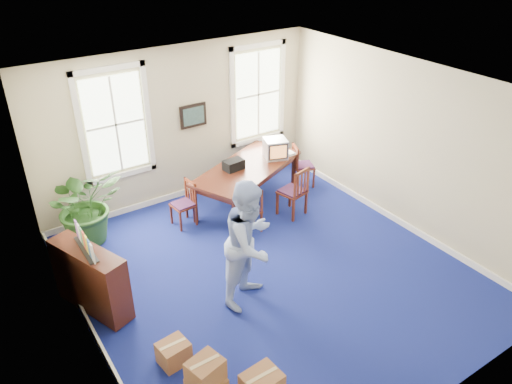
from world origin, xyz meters
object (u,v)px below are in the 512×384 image
chair_near_left (249,209)px  potted_plant (86,205)px  conference_table (247,185)px  credenza (91,280)px  cardboard_boxes (215,369)px  man (250,243)px  crt_tv (275,148)px

chair_near_left → potted_plant: 2.97m
conference_table → credenza: 3.93m
chair_near_left → cardboard_boxes: (-2.37, -2.86, -0.11)m
conference_table → potted_plant: bearing=146.9°
conference_table → man: 2.98m
crt_tv → man: (-2.28, -2.53, -0.03)m
man → crt_tv: bearing=21.1°
credenza → potted_plant: bearing=53.7°
conference_table → potted_plant: potted_plant is taller
man → chair_near_left: bearing=30.8°
man → potted_plant: size_ratio=1.38×
crt_tv → cardboard_boxes: (-3.62, -3.77, -0.71)m
credenza → cardboard_boxes: credenza is taller
credenza → cardboard_boxes: (0.80, -2.33, -0.19)m
conference_table → potted_plant: (-3.14, 0.50, 0.32)m
crt_tv → credenza: crt_tv is taller
man → conference_table: bearing=31.2°
cardboard_boxes → potted_plant: bearing=93.6°
crt_tv → cardboard_boxes: 5.27m
chair_near_left → crt_tv: bearing=-135.3°
conference_table → man: size_ratio=1.22×
chair_near_left → man: bearing=66.4°
man → credenza: (-2.14, 1.10, -0.49)m
potted_plant → man: bearing=-61.6°
man → cardboard_boxes: bearing=-164.3°
chair_near_left → conference_table: bearing=-112.3°
conference_table → man: man is taller
potted_plant → chair_near_left: bearing=-27.1°
credenza → cardboard_boxes: size_ratio=1.13×
potted_plant → cardboard_boxes: (0.27, -4.21, -0.40)m
conference_table → man: bearing=-145.9°
conference_table → crt_tv: (0.74, 0.06, 0.63)m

